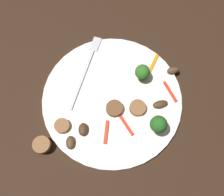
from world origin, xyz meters
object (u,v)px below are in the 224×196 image
(sausage_slice_2, at_px, (62,126))
(mushroom_3, at_px, (173,70))
(plate, at_px, (112,99))
(broccoli_floret_1, at_px, (158,124))
(pepper_strip_0, at_px, (107,132))
(pepper_strip_1, at_px, (126,125))
(sausage_slice_3, at_px, (138,108))
(sausage_slice_1, at_px, (114,108))
(mushroom_1, at_px, (83,129))
(broccoli_floret_0, at_px, (142,72))
(fork, at_px, (87,66))
(mushroom_0, at_px, (160,105))
(pepper_strip_2, at_px, (170,92))
(sausage_slice_0, at_px, (42,145))
(pepper_strip_3, at_px, (153,64))
(mushroom_2, at_px, (70,143))

(sausage_slice_2, bearing_deg, mushroom_3, -53.06)
(plate, relative_size, broccoli_floret_1, 5.28)
(pepper_strip_0, relative_size, pepper_strip_1, 0.95)
(sausage_slice_3, bearing_deg, sausage_slice_1, 100.59)
(broccoli_floret_1, xyz_separation_m, mushroom_1, (-0.02, 0.14, -0.03))
(broccoli_floret_0, xyz_separation_m, pepper_strip_1, (-0.11, 0.02, -0.03))
(fork, distance_m, mushroom_0, 0.18)
(broccoli_floret_1, xyz_separation_m, sausage_slice_3, (0.04, 0.04, -0.03))
(mushroom_3, bearing_deg, sausage_slice_1, 133.20)
(sausage_slice_3, xyz_separation_m, pepper_strip_2, (0.05, -0.06, -0.00))
(plate, bearing_deg, sausage_slice_2, 130.80)
(sausage_slice_2, height_order, mushroom_1, mushroom_1)
(sausage_slice_0, distance_m, sausage_slice_3, 0.20)
(fork, xyz_separation_m, sausage_slice_1, (-0.09, -0.07, 0.00))
(sausage_slice_0, bearing_deg, sausage_slice_2, -34.85)
(pepper_strip_3, bearing_deg, mushroom_1, 144.13)
(mushroom_2, height_order, pepper_strip_1, mushroom_2)
(broccoli_floret_0, relative_size, sausage_slice_2, 1.47)
(sausage_slice_0, height_order, mushroom_1, same)
(plate, height_order, mushroom_0, mushroom_0)
(broccoli_floret_1, distance_m, mushroom_2, 0.17)
(fork, relative_size, pepper_strip_0, 3.81)
(broccoli_floret_0, xyz_separation_m, sausage_slice_2, (-0.13, 0.14, -0.02))
(plate, xyz_separation_m, sausage_slice_0, (-0.12, 0.12, 0.01))
(fork, xyz_separation_m, sausage_slice_2, (-0.14, 0.02, 0.00))
(pepper_strip_1, distance_m, pepper_strip_3, 0.15)
(plate, bearing_deg, sausage_slice_1, -159.77)
(pepper_strip_3, bearing_deg, sausage_slice_2, 135.64)
(sausage_slice_0, relative_size, sausage_slice_3, 0.99)
(mushroom_2, xyz_separation_m, pepper_strip_1, (0.05, -0.10, -0.00))
(plate, relative_size, sausage_slice_1, 8.42)
(broccoli_floret_0, bearing_deg, fork, 85.72)
(sausage_slice_0, distance_m, sausage_slice_1, 0.16)
(broccoli_floret_0, height_order, sausage_slice_1, broccoli_floret_0)
(broccoli_floret_1, xyz_separation_m, pepper_strip_1, (-0.00, 0.06, -0.04))
(plate, bearing_deg, pepper_strip_0, -179.09)
(mushroom_0, bearing_deg, pepper_strip_1, 129.23)
(mushroom_0, xyz_separation_m, pepper_strip_1, (-0.05, 0.06, -0.00))
(sausage_slice_0, xyz_separation_m, sausage_slice_1, (0.09, -0.13, -0.00))
(sausage_slice_0, xyz_separation_m, pepper_strip_0, (0.04, -0.12, -0.00))
(sausage_slice_1, bearing_deg, broccoli_floret_1, -108.14)
(sausage_slice_2, height_order, mushroom_3, mushroom_3)
(pepper_strip_0, bearing_deg, broccoli_floret_0, -22.40)
(plate, bearing_deg, sausage_slice_0, 135.23)
(broccoli_floret_0, distance_m, broccoli_floret_1, 0.11)
(fork, relative_size, mushroom_3, 6.55)
(plate, distance_m, mushroom_3, 0.14)
(sausage_slice_2, height_order, pepper_strip_0, sausage_slice_2)
(sausage_slice_3, height_order, pepper_strip_2, sausage_slice_3)
(sausage_slice_1, relative_size, pepper_strip_2, 0.69)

